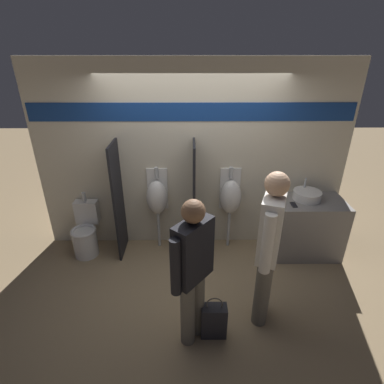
{
  "coord_description": "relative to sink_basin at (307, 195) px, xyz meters",
  "views": [
    {
      "loc": [
        -0.03,
        -3.42,
        2.79
      ],
      "look_at": [
        0.0,
        0.17,
        1.05
      ],
      "focal_mm": 28.0,
      "sensor_mm": 36.0,
      "label": 1
    }
  ],
  "objects": [
    {
      "name": "ground_plane",
      "position": [
        -1.62,
        -0.33,
        -0.92
      ],
      "size": [
        16.0,
        16.0,
        0.0
      ],
      "primitive_type": "plane",
      "color": "#997F5B"
    },
    {
      "name": "display_wall",
      "position": [
        -1.62,
        0.27,
        0.44
      ],
      "size": [
        4.39,
        0.07,
        2.7
      ],
      "color": "beige",
      "rests_on": "ground_plane"
    },
    {
      "name": "sink_counter",
      "position": [
        0.05,
        -0.06,
        -0.49
      ],
      "size": [
        0.95,
        0.6,
        0.86
      ],
      "color": "gray",
      "rests_on": "ground_plane"
    },
    {
      "name": "sink_basin",
      "position": [
        0.0,
        0.0,
        0.0
      ],
      "size": [
        0.39,
        0.39,
        0.26
      ],
      "color": "white",
      "rests_on": "sink_counter"
    },
    {
      "name": "cell_phone",
      "position": [
        -0.24,
        -0.18,
        -0.05
      ],
      "size": [
        0.07,
        0.14,
        0.01
      ],
      "color": "black",
      "rests_on": "sink_counter"
    },
    {
      "name": "divider_near_counter",
      "position": [
        -2.65,
        -0.02,
        -0.08
      ],
      "size": [
        0.03,
        0.51,
        1.68
      ],
      "color": "black",
      "rests_on": "ground_plane"
    },
    {
      "name": "divider_mid",
      "position": [
        -1.59,
        -0.02,
        -0.08
      ],
      "size": [
        0.03,
        0.51,
        1.68
      ],
      "color": "black",
      "rests_on": "ground_plane"
    },
    {
      "name": "urinal_near_counter",
      "position": [
        -2.12,
        0.12,
        -0.08
      ],
      "size": [
        0.31,
        0.26,
        1.27
      ],
      "color": "silver",
      "rests_on": "ground_plane"
    },
    {
      "name": "urinal_far",
      "position": [
        -1.06,
        0.12,
        -0.08
      ],
      "size": [
        0.31,
        0.26,
        1.27
      ],
      "color": "silver",
      "rests_on": "ground_plane"
    },
    {
      "name": "toilet",
      "position": [
        -3.18,
        -0.04,
        -0.6
      ],
      "size": [
        0.36,
        0.52,
        0.9
      ],
      "color": "white",
      "rests_on": "ground_plane"
    },
    {
      "name": "person_in_vest",
      "position": [
        -0.85,
        -1.26,
        0.06
      ],
      "size": [
        0.34,
        0.59,
        1.78
      ],
      "rotation": [
        0.0,
        0.0,
        1.21
      ],
      "color": "#666056",
      "rests_on": "ground_plane"
    },
    {
      "name": "person_with_lanyard",
      "position": [
        -1.62,
        -1.52,
        -0.02
      ],
      "size": [
        0.4,
        0.46,
        1.63
      ],
      "rotation": [
        0.0,
        0.0,
        0.88
      ],
      "color": "#666056",
      "rests_on": "ground_plane"
    },
    {
      "name": "shopping_bag",
      "position": [
        -1.4,
        -1.51,
        -0.72
      ],
      "size": [
        0.27,
        0.15,
        0.52
      ],
      "color": "#232328",
      "rests_on": "ground_plane"
    }
  ]
}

